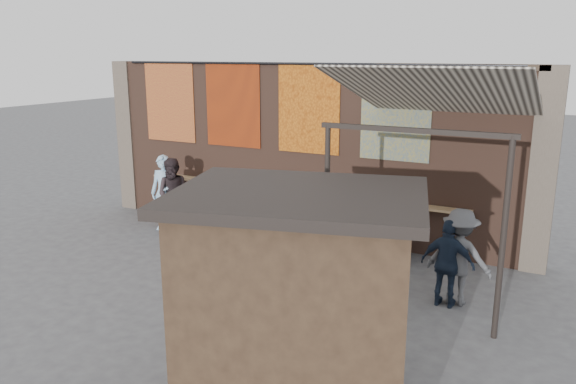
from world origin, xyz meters
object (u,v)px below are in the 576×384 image
at_px(scooter_stool_1, 202,211).
at_px(scooter_stool_7, 337,231).
at_px(scooter_stool_8, 364,237).
at_px(shopper_grey, 459,257).
at_px(scooter_stool_2, 222,215).
at_px(scooter_stool_5, 286,224).
at_px(scooter_stool_0, 185,207).
at_px(diner_right, 175,195).
at_px(scooter_stool_6, 313,230).
at_px(shopper_navy, 448,264).
at_px(scooter_stool_4, 265,223).
at_px(scooter_stool_9, 390,240).
at_px(market_stall, 298,313).
at_px(diner_left, 165,193).
at_px(shelf_box, 360,194).
at_px(scooter_stool_3, 243,219).
at_px(shopper_tan, 320,219).

bearing_deg(scooter_stool_1, scooter_stool_7, 0.81).
distance_m(scooter_stool_8, shopper_grey, 2.85).
height_order(scooter_stool_1, scooter_stool_2, scooter_stool_1).
distance_m(scooter_stool_5, scooter_stool_8, 1.87).
distance_m(scooter_stool_0, diner_right, 0.80).
distance_m(scooter_stool_2, scooter_stool_6, 2.43).
distance_m(scooter_stool_0, scooter_stool_7, 4.15).
height_order(scooter_stool_6, shopper_navy, shopper_navy).
bearing_deg(scooter_stool_5, scooter_stool_4, 174.31).
height_order(scooter_stool_1, shopper_grey, shopper_grey).
bearing_deg(scooter_stool_7, scooter_stool_2, -178.98).
bearing_deg(scooter_stool_9, market_stall, -83.87).
height_order(scooter_stool_0, diner_left, diner_left).
relative_size(shopper_navy, shopper_grey, 0.91).
bearing_deg(scooter_stool_2, market_stall, -49.38).
relative_size(scooter_stool_6, scooter_stool_8, 1.04).
relative_size(scooter_stool_9, shopper_grey, 0.52).
bearing_deg(scooter_stool_1, shopper_navy, -15.71).
relative_size(scooter_stool_2, diner_left, 0.45).
distance_m(scooter_stool_9, shopper_grey, 2.34).
bearing_deg(scooter_stool_7, diner_right, -171.09).
relative_size(scooter_stool_4, scooter_stool_8, 0.94).
bearing_deg(scooter_stool_8, scooter_stool_4, -179.74).
distance_m(scooter_stool_1, scooter_stool_6, 3.04).
xyz_separation_m(diner_right, market_stall, (5.79, -5.04, 0.42)).
xyz_separation_m(shelf_box, diner_right, (-4.36, -0.90, -0.34)).
distance_m(scooter_stool_0, market_stall, 8.28).
bearing_deg(scooter_stool_5, scooter_stool_2, 179.78).
bearing_deg(shelf_box, market_stall, -76.49).
relative_size(scooter_stool_5, scooter_stool_6, 1.07).
bearing_deg(scooter_stool_3, scooter_stool_7, 0.98).
bearing_deg(scooter_stool_0, scooter_stool_3, -1.03).
distance_m(shelf_box, shopper_navy, 3.20).
xyz_separation_m(shelf_box, scooter_stool_2, (-3.38, -0.33, -0.85)).
distance_m(diner_left, market_stall, 7.92).
height_order(diner_right, shopper_tan, shopper_tan).
relative_size(diner_left, diner_right, 1.03).
xyz_separation_m(shelf_box, market_stall, (1.43, -5.94, 0.08)).
bearing_deg(shopper_navy, shelf_box, -40.14).
distance_m(scooter_stool_7, scooter_stool_9, 1.23).
relative_size(scooter_stool_1, scooter_stool_4, 1.21).
bearing_deg(scooter_stool_3, scooter_stool_1, -179.54).
bearing_deg(scooter_stool_6, market_stall, -66.99).
bearing_deg(scooter_stool_3, shopper_grey, -16.71).
xyz_separation_m(shelf_box, shopper_grey, (2.50, -1.91, -0.39)).
distance_m(diner_left, diner_right, 0.30).
height_order(diner_left, diner_right, diner_left).
distance_m(scooter_stool_5, shopper_grey, 4.45).
xyz_separation_m(diner_right, shopper_grey, (6.86, -1.01, -0.05)).
bearing_deg(shopper_navy, scooter_stool_0, -12.99).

